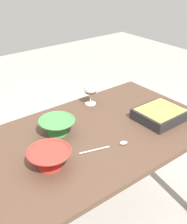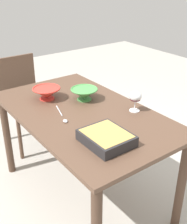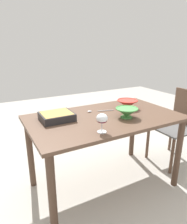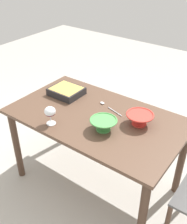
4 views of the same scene
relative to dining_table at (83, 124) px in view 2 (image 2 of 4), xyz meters
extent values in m
plane|color=#B2ADA3|center=(0.00, 0.00, -0.66)|extent=(8.00, 8.00, 0.00)
cube|color=brown|center=(0.00, 0.00, 0.09)|extent=(1.42, 0.83, 0.03)
cylinder|color=#493427|center=(-0.65, -0.36, -0.29)|extent=(0.06, 0.06, 0.74)
cylinder|color=#493427|center=(0.65, -0.36, -0.29)|extent=(0.06, 0.06, 0.74)
cylinder|color=#493427|center=(0.65, 0.36, -0.29)|extent=(0.06, 0.06, 0.74)
cube|color=#595959|center=(0.99, 0.00, -0.21)|extent=(0.46, 0.42, 0.02)
cube|color=brown|center=(1.20, 0.00, 0.01)|extent=(0.02, 0.40, 0.44)
cylinder|color=brown|center=(0.78, 0.20, -0.44)|extent=(0.04, 0.04, 0.43)
cylinder|color=brown|center=(0.78, -0.19, -0.44)|extent=(0.04, 0.04, 0.43)
cylinder|color=brown|center=(1.20, 0.20, -0.44)|extent=(0.04, 0.04, 0.43)
cylinder|color=brown|center=(1.20, -0.19, -0.44)|extent=(0.04, 0.04, 0.43)
cylinder|color=white|center=(-0.22, -0.30, 0.11)|extent=(0.07, 0.07, 0.01)
cylinder|color=white|center=(-0.22, -0.30, 0.15)|extent=(0.01, 0.01, 0.07)
ellipsoid|color=white|center=(-0.22, -0.30, 0.22)|extent=(0.09, 0.09, 0.07)
ellipsoid|color=#4C0A19|center=(-0.22, -0.30, 0.20)|extent=(0.08, 0.08, 0.04)
cube|color=#262628|center=(-0.43, 0.12, 0.14)|extent=(0.28, 0.24, 0.06)
cube|color=tan|center=(-0.43, 0.12, 0.16)|extent=(0.25, 0.22, 0.02)
cylinder|color=red|center=(0.34, 0.10, 0.11)|extent=(0.11, 0.11, 0.01)
cone|color=red|center=(0.34, 0.10, 0.16)|extent=(0.21, 0.21, 0.08)
torus|color=red|center=(0.34, 0.10, 0.19)|extent=(0.21, 0.21, 0.01)
cylinder|color=#4C994C|center=(0.16, -0.12, 0.11)|extent=(0.11, 0.11, 0.01)
cone|color=#4C994C|center=(0.16, -0.12, 0.15)|extent=(0.20, 0.20, 0.08)
torus|color=#4C994C|center=(0.16, -0.12, 0.19)|extent=(0.21, 0.21, 0.01)
cylinder|color=silver|center=(0.09, 0.13, 0.11)|extent=(0.16, 0.06, 0.01)
ellipsoid|color=silver|center=(-0.07, 0.18, 0.12)|extent=(0.05, 0.04, 0.01)
camera|label=1|loc=(0.85, 1.10, 1.01)|focal=46.74mm
camera|label=2|loc=(-1.54, 1.03, 1.02)|focal=46.74mm
camera|label=3|loc=(-0.96, -1.52, 0.74)|focal=32.42mm
camera|label=4|loc=(1.08, -1.50, 1.33)|focal=43.73mm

